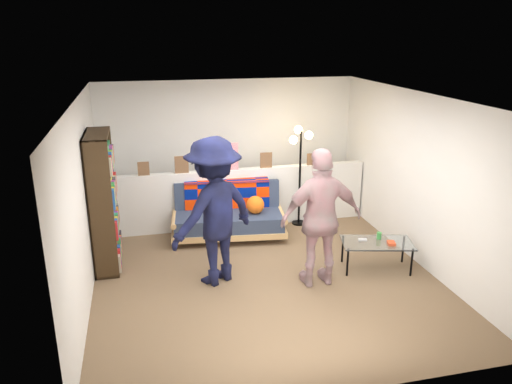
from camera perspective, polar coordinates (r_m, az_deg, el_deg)
ground at (r=6.99m, az=0.77°, el=-9.22°), size 5.00×5.00×0.00m
room_shell at (r=6.84m, az=-0.14°, el=5.13°), size 4.60×5.05×2.45m
half_wall_ledge at (r=8.41m, az=-2.20°, el=-0.67°), size 4.45×0.15×1.00m
ledge_decor at (r=8.16m, az=-3.79°, el=3.67°), size 2.97×0.02×0.45m
futon_sofa at (r=8.04m, az=-3.07°, el=-2.66°), size 1.88×1.06×0.77m
bookshelf at (r=7.20m, az=-17.06°, el=-1.51°), size 0.32×0.95×1.90m
coffee_table at (r=7.14m, az=13.72°, el=-5.78°), size 1.06×0.74×0.50m
floor_lamp at (r=8.35m, az=5.04°, el=4.13°), size 0.39×0.32×1.69m
person_left at (r=6.43m, az=-4.83°, el=-2.25°), size 1.45×1.28×1.95m
person_right at (r=6.41m, az=7.47°, el=-3.01°), size 1.08×0.46×1.83m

